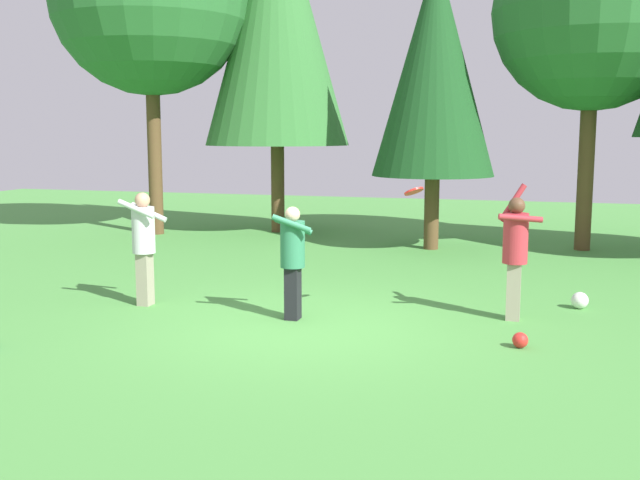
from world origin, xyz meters
The scene contains 10 objects.
ground_plane centered at (0.00, 0.00, 0.00)m, with size 40.00×40.00×0.00m, color #4C9342.
person_thrower centered at (2.65, 1.20, 1.02)m, with size 0.61×0.61×1.89m.
person_catcher centered at (-0.30, 0.36, 0.93)m, with size 0.64×0.60×1.58m.
person_bystander centered at (-2.72, 0.56, 1.01)m, with size 0.60×0.51×1.71m.
frisbee centered at (1.30, 0.77, 1.80)m, with size 0.36×0.36×0.14m.
ball_red centered at (2.79, -0.21, 0.10)m, with size 0.19×0.19×0.19m, color red.
ball_white centered at (3.57, 2.15, 0.12)m, with size 0.25×0.25×0.25m, color white.
tree_right centered at (3.88, 8.11, 5.15)m, with size 4.27×4.27×7.30m.
tree_center centered at (0.64, 7.29, 3.99)m, with size 2.68×2.68×6.40m.
tree_left centered at (-3.63, 9.10, 5.52)m, with size 3.69×3.69×8.82m.
Camera 1 is at (2.95, -9.36, 2.59)m, focal length 42.21 mm.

